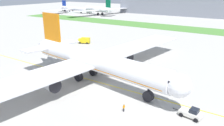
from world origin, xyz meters
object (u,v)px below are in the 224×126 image
(airliner_foreground, at_px, (93,61))
(pushback_tug, at_px, (191,113))
(ground_crew_marshaller_front, at_px, (48,79))
(ground_crew_wingwalker_port, at_px, (124,107))
(parked_airliner_far_left, at_px, (72,8))
(service_truck_fuel_bowser, at_px, (84,40))
(parked_airliner_far_centre, at_px, (99,9))

(airliner_foreground, height_order, pushback_tug, airliner_foreground)
(ground_crew_marshaller_front, bearing_deg, ground_crew_wingwalker_port, -4.25)
(airliner_foreground, bearing_deg, ground_crew_marshaller_front, -141.91)
(parked_airliner_far_left, bearing_deg, ground_crew_wingwalker_port, -44.13)
(ground_crew_wingwalker_port, bearing_deg, ground_crew_marshaller_front, 175.75)
(ground_crew_marshaller_front, xyz_separation_m, service_truck_fuel_bowser, (-21.92, 42.28, 0.50))
(service_truck_fuel_bowser, relative_size, parked_airliner_far_centre, 0.08)
(ground_crew_marshaller_front, relative_size, parked_airliner_far_left, 0.02)
(ground_crew_marshaller_front, xyz_separation_m, parked_airliner_far_centre, (-88.99, 144.90, 4.59))
(parked_airliner_far_left, bearing_deg, service_truck_fuel_bowser, -44.86)
(ground_crew_wingwalker_port, distance_m, ground_crew_marshaller_front, 26.56)
(pushback_tug, distance_m, ground_crew_marshaller_front, 39.71)
(pushback_tug, height_order, service_truck_fuel_bowser, service_truck_fuel_bowser)
(airliner_foreground, bearing_deg, parked_airliner_far_left, 134.65)
(ground_crew_wingwalker_port, relative_size, parked_airliner_far_left, 0.02)
(ground_crew_wingwalker_port, height_order, ground_crew_marshaller_front, ground_crew_marshaller_front)
(airliner_foreground, relative_size, service_truck_fuel_bowser, 15.37)
(airliner_foreground, bearing_deg, ground_crew_wingwalker_port, -31.34)
(airliner_foreground, relative_size, pushback_tug, 14.39)
(service_truck_fuel_bowser, bearing_deg, airliner_foreground, -46.92)
(airliner_foreground, distance_m, service_truck_fuel_bowser, 47.20)
(service_truck_fuel_bowser, bearing_deg, parked_airliner_far_left, 135.14)
(parked_airliner_far_left, bearing_deg, pushback_tug, -40.74)
(parked_airliner_far_left, bearing_deg, airliner_foreground, -45.35)
(ground_crew_wingwalker_port, distance_m, parked_airliner_far_left, 217.92)
(airliner_foreground, height_order, ground_crew_wingwalker_port, airliner_foreground)
(airliner_foreground, relative_size, parked_airliner_far_left, 1.25)
(airliner_foreground, xyz_separation_m, pushback_tug, (29.35, -4.18, -5.17))
(pushback_tug, xyz_separation_m, parked_airliner_far_left, (-169.42, 145.96, 3.27))
(airliner_foreground, relative_size, ground_crew_wingwalker_port, 52.38)
(service_truck_fuel_bowser, relative_size, parked_airliner_far_left, 0.08)
(ground_crew_wingwalker_port, relative_size, ground_crew_marshaller_front, 1.00)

